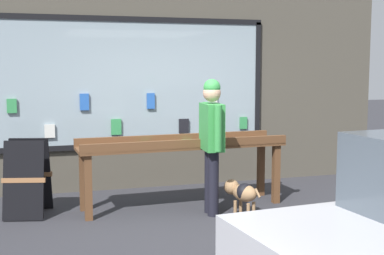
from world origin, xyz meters
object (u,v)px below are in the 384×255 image
object	(u,v)px
display_table_main	(182,150)
person_browsing	(212,135)
small_dog	(242,192)
sandwich_board_sign	(28,177)

from	to	relation	value
display_table_main	person_browsing	bearing A→B (deg)	-61.29
display_table_main	person_browsing	world-z (taller)	person_browsing
display_table_main	small_dog	size ratio (longest dim) A/B	5.37
person_browsing	sandwich_board_sign	distance (m)	2.40
person_browsing	small_dog	distance (m)	0.83
display_table_main	person_browsing	distance (m)	0.59
small_dog	person_browsing	bearing A→B (deg)	44.14
display_table_main	sandwich_board_sign	size ratio (longest dim) A/B	2.88
small_dog	sandwich_board_sign	world-z (taller)	sandwich_board_sign
person_browsing	small_dog	bearing A→B (deg)	-103.26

